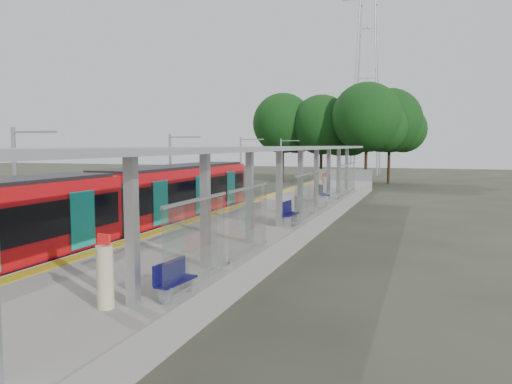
{
  "coord_description": "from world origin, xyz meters",
  "views": [
    {
      "loc": [
        8.35,
        -7.73,
        4.71
      ],
      "look_at": [
        -0.01,
        16.59,
        2.3
      ],
      "focal_mm": 35.0,
      "sensor_mm": 36.0,
      "label": 1
    }
  ],
  "objects_px": {
    "train": "(98,210)",
    "litter_bin": "(298,203)",
    "bench_mid": "(288,212)",
    "bench_far": "(321,193)",
    "info_pillar_near": "(105,276)",
    "bench_near": "(173,278)",
    "info_pillar_far": "(324,187)"
  },
  "relations": [
    {
      "from": "train",
      "to": "litter_bin",
      "type": "xyz_separation_m",
      "value": [
        5.89,
        10.42,
        -0.64
      ]
    },
    {
      "from": "train",
      "to": "bench_mid",
      "type": "height_order",
      "value": "train"
    },
    {
      "from": "train",
      "to": "litter_bin",
      "type": "relative_size",
      "value": 33.42
    },
    {
      "from": "bench_far",
      "to": "info_pillar_near",
      "type": "height_order",
      "value": "info_pillar_near"
    },
    {
      "from": "bench_near",
      "to": "info_pillar_far",
      "type": "relative_size",
      "value": 0.79
    },
    {
      "from": "bench_near",
      "to": "bench_far",
      "type": "xyz_separation_m",
      "value": [
        -0.73,
        21.57,
        0.14
      ]
    },
    {
      "from": "bench_mid",
      "to": "info_pillar_far",
      "type": "height_order",
      "value": "info_pillar_far"
    },
    {
      "from": "bench_mid",
      "to": "litter_bin",
      "type": "bearing_deg",
      "value": 102.48
    },
    {
      "from": "info_pillar_far",
      "to": "litter_bin",
      "type": "distance_m",
      "value": 7.54
    },
    {
      "from": "bench_mid",
      "to": "bench_near",
      "type": "bearing_deg",
      "value": -84.7
    },
    {
      "from": "train",
      "to": "litter_bin",
      "type": "bearing_deg",
      "value": 60.52
    },
    {
      "from": "bench_mid",
      "to": "info_pillar_far",
      "type": "relative_size",
      "value": 0.92
    },
    {
      "from": "info_pillar_near",
      "to": "litter_bin",
      "type": "xyz_separation_m",
      "value": [
        -0.11,
        18.29,
        -0.33
      ]
    },
    {
      "from": "train",
      "to": "info_pillar_near",
      "type": "bearing_deg",
      "value": -52.7
    },
    {
      "from": "bench_far",
      "to": "info_pillar_far",
      "type": "relative_size",
      "value": 1.02
    },
    {
      "from": "bench_mid",
      "to": "info_pillar_near",
      "type": "relative_size",
      "value": 0.92
    },
    {
      "from": "train",
      "to": "bench_mid",
      "type": "xyz_separation_m",
      "value": [
        6.68,
        5.37,
        -0.49
      ]
    },
    {
      "from": "bench_far",
      "to": "info_pillar_near",
      "type": "bearing_deg",
      "value": -114.88
    },
    {
      "from": "info_pillar_near",
      "to": "info_pillar_far",
      "type": "relative_size",
      "value": 1.0
    },
    {
      "from": "bench_near",
      "to": "bench_mid",
      "type": "relative_size",
      "value": 0.86
    },
    {
      "from": "bench_near",
      "to": "litter_bin",
      "type": "bearing_deg",
      "value": 100.11
    },
    {
      "from": "litter_bin",
      "to": "bench_mid",
      "type": "bearing_deg",
      "value": -81.06
    },
    {
      "from": "bench_near",
      "to": "info_pillar_near",
      "type": "bearing_deg",
      "value": -123.9
    },
    {
      "from": "bench_far",
      "to": "info_pillar_near",
      "type": "relative_size",
      "value": 1.02
    },
    {
      "from": "info_pillar_far",
      "to": "bench_far",
      "type": "bearing_deg",
      "value": -88.19
    },
    {
      "from": "train",
      "to": "bench_far",
      "type": "distance_m",
      "value": 16.25
    },
    {
      "from": "bench_mid",
      "to": "info_pillar_near",
      "type": "bearing_deg",
      "value": -89.44
    },
    {
      "from": "bench_far",
      "to": "info_pillar_near",
      "type": "distance_m",
      "value": 22.83
    },
    {
      "from": "bench_far",
      "to": "info_pillar_far",
      "type": "xyz_separation_m",
      "value": [
        -0.39,
        2.99,
        0.14
      ]
    },
    {
      "from": "bench_mid",
      "to": "bench_far",
      "type": "bearing_deg",
      "value": 95.69
    },
    {
      "from": "info_pillar_far",
      "to": "info_pillar_near",
      "type": "bearing_deg",
      "value": -95.42
    },
    {
      "from": "info_pillar_far",
      "to": "train",
      "type": "bearing_deg",
      "value": -113.85
    }
  ]
}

